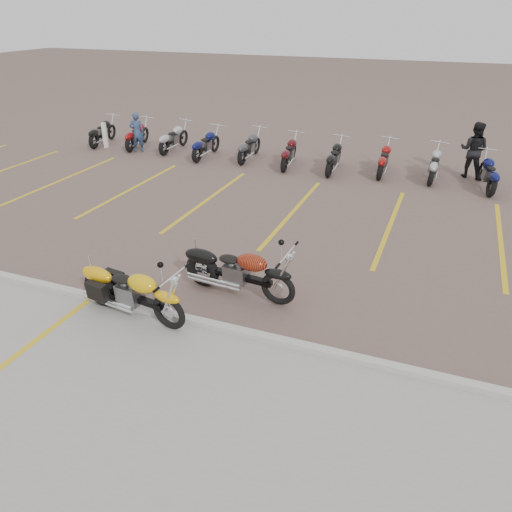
# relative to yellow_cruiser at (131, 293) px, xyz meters

# --- Properties ---
(ground) EXTENTS (100.00, 100.00, 0.00)m
(ground) POSITION_rel_yellow_cruiser_xyz_m (1.19, 2.17, -0.49)
(ground) COLOR brown
(ground) RESTS_ON ground
(concrete_apron) EXTENTS (60.00, 5.00, 0.01)m
(concrete_apron) POSITION_rel_yellow_cruiser_xyz_m (1.19, -2.33, -0.48)
(concrete_apron) COLOR #9E9B93
(concrete_apron) RESTS_ON ground
(curb) EXTENTS (60.00, 0.18, 0.12)m
(curb) POSITION_rel_yellow_cruiser_xyz_m (1.19, 0.17, -0.43)
(curb) COLOR #ADAAA3
(curb) RESTS_ON ground
(parking_stripes) EXTENTS (38.00, 5.50, 0.01)m
(parking_stripes) POSITION_rel_yellow_cruiser_xyz_m (1.19, 6.17, -0.49)
(parking_stripes) COLOR gold
(parking_stripes) RESTS_ON ground
(yellow_cruiser) EXTENTS (2.38, 0.51, 0.98)m
(yellow_cruiser) POSITION_rel_yellow_cruiser_xyz_m (0.00, 0.00, 0.00)
(yellow_cruiser) COLOR black
(yellow_cruiser) RESTS_ON ground
(flame_cruiser) EXTENTS (2.44, 0.42, 1.00)m
(flame_cruiser) POSITION_rel_yellow_cruiser_xyz_m (1.51, 1.44, 0.01)
(flame_cruiser) COLOR black
(flame_cruiser) RESTS_ON ground
(person_a) EXTENTS (0.66, 0.57, 1.54)m
(person_a) POSITION_rel_yellow_cruiser_xyz_m (-6.55, 10.10, 0.28)
(person_a) COLOR navy
(person_a) RESTS_ON ground
(person_b) EXTENTS (1.04, 0.90, 1.85)m
(person_b) POSITION_rel_yellow_cruiser_xyz_m (5.78, 11.43, 0.44)
(person_b) COLOR black
(person_b) RESTS_ON ground
(bollard) EXTENTS (0.18, 0.18, 1.00)m
(bollard) POSITION_rel_yellow_cruiser_xyz_m (-8.15, 10.15, 0.01)
(bollard) COLOR white
(bollard) RESTS_ON ground
(bg_bike_row) EXTENTS (15.70, 2.06, 1.10)m
(bg_bike_row) POSITION_rel_yellow_cruiser_xyz_m (-1.18, 10.52, 0.06)
(bg_bike_row) COLOR black
(bg_bike_row) RESTS_ON ground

